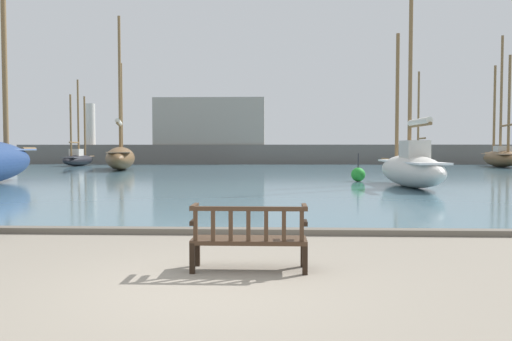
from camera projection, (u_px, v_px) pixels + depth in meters
name	position (u px, v px, depth m)	size (l,w,h in m)	color
ground_plane	(204.00, 288.00, 6.07)	(160.00, 160.00, 0.00)	gray
harbor_water	(266.00, 165.00, 49.99)	(100.00, 80.00, 0.08)	slate
quay_edge_kerb	(231.00, 231.00, 9.91)	(40.00, 0.30, 0.12)	#675F54
park_bench	(249.00, 237.00, 6.93)	(1.60, 0.52, 0.92)	black
sailboat_centre_channel	(418.00, 162.00, 37.15)	(2.08, 6.80, 7.36)	silver
sailboat_nearest_starboard	(120.00, 156.00, 38.69)	(4.59, 9.84, 11.86)	brown
sailboat_far_starboard	(410.00, 167.00, 21.14)	(1.93, 8.18, 8.57)	silver
sailboat_mid_starboard	(78.00, 158.00, 47.10)	(1.80, 7.25, 8.13)	black
sailboat_distant_harbor	(501.00, 155.00, 44.32)	(3.40, 9.28, 11.63)	brown
channel_buoy	(358.00, 174.00, 24.53)	(0.69, 0.69, 1.39)	green
far_breakwater	(248.00, 144.00, 53.15)	(53.18, 2.40, 7.10)	#66605B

